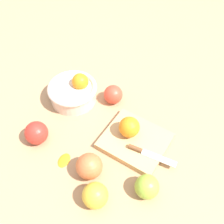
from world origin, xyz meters
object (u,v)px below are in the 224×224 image
(apple_front_left, at_px, (36,133))
(orange_on_board, at_px, (129,127))
(bowl, at_px, (74,91))
(apple_front_right, at_px, (89,166))
(apple_front_right_3, at_px, (147,187))
(cutting_board, at_px, (135,141))
(apple_front_right_2, at_px, (95,195))
(apple_back_left, at_px, (113,94))
(knife, at_px, (145,153))

(apple_front_left, bearing_deg, orange_on_board, 35.52)
(bowl, bearing_deg, apple_front_right, -42.69)
(apple_front_right_3, bearing_deg, cutting_board, 131.09)
(cutting_board, distance_m, apple_front_right_3, 0.17)
(apple_front_right_2, distance_m, apple_back_left, 0.38)
(knife, height_order, apple_front_right_2, apple_front_right_2)
(bowl, relative_size, apple_back_left, 2.58)
(bowl, distance_m, knife, 0.35)
(apple_back_left, xyz_separation_m, apple_front_left, (-0.11, -0.28, 0.00))
(cutting_board, relative_size, apple_front_right_3, 2.89)
(orange_on_board, bearing_deg, knife, -24.48)
(apple_front_left, bearing_deg, apple_front_right, -0.50)
(knife, bearing_deg, apple_front_right_2, -103.12)
(apple_front_right_2, distance_m, apple_front_right_3, 0.15)
(apple_front_right_2, height_order, apple_back_left, apple_front_right_2)
(bowl, bearing_deg, apple_front_right_2, -42.77)
(cutting_board, relative_size, orange_on_board, 2.98)
(bowl, xyz_separation_m, apple_front_right, (0.23, -0.21, -0.00))
(apple_front_right, xyz_separation_m, apple_front_right_2, (0.06, -0.06, -0.00))
(bowl, height_order, apple_front_left, bowl)
(apple_front_right, bearing_deg, orange_on_board, 80.43)
(apple_front_right_2, bearing_deg, apple_front_right, 136.97)
(orange_on_board, bearing_deg, cutting_board, -14.66)
(bowl, height_order, apple_front_right_3, bowl)
(apple_back_left, height_order, apple_front_left, apple_front_left)
(apple_back_left, bearing_deg, apple_front_right_2, -63.97)
(cutting_board, bearing_deg, apple_front_right_2, -88.63)
(apple_front_right_3, bearing_deg, apple_front_right, -166.75)
(apple_front_right, bearing_deg, knife, 51.10)
(apple_front_right, height_order, apple_front_left, apple_front_right)
(apple_front_right_2, relative_size, apple_back_left, 1.06)
(cutting_board, bearing_deg, bowl, 171.48)
(orange_on_board, bearing_deg, apple_front_right_2, -81.44)
(bowl, distance_m, apple_front_right, 0.31)
(apple_front_right_3, bearing_deg, orange_on_board, 136.23)
(apple_front_right_3, height_order, apple_front_left, apple_front_left)
(apple_back_left, bearing_deg, apple_front_right_3, -41.53)
(bowl, xyz_separation_m, apple_back_left, (0.13, 0.07, -0.01))
(orange_on_board, xyz_separation_m, knife, (0.08, -0.04, -0.03))
(apple_front_right, distance_m, apple_front_right_2, 0.09)
(apple_back_left, xyz_separation_m, apple_front_right_3, (0.27, -0.24, 0.00))
(bowl, bearing_deg, orange_on_board, -7.78)
(knife, distance_m, apple_back_left, 0.26)
(apple_back_left, bearing_deg, bowl, -150.52)
(orange_on_board, relative_size, apple_back_left, 0.98)
(cutting_board, height_order, apple_front_right_2, apple_front_right_2)
(apple_back_left, relative_size, apple_front_left, 0.91)
(apple_front_right_2, bearing_deg, apple_front_left, 167.33)
(apple_front_right, bearing_deg, apple_front_right_2, -43.03)
(bowl, distance_m, apple_front_right_2, 0.40)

